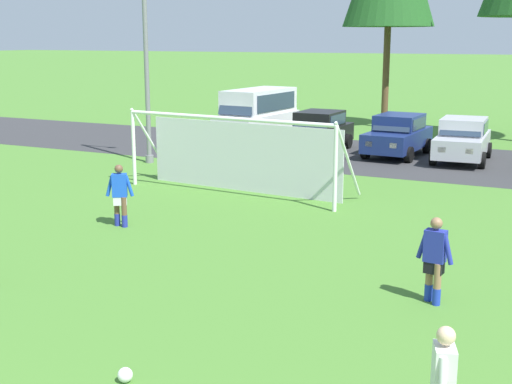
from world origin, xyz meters
name	(u,v)px	position (x,y,z in m)	size (l,w,h in m)	color
ground_plane	(294,214)	(0.00, 15.00, 0.00)	(400.00, 400.00, 0.00)	#477A2D
parking_lot_strip	(392,158)	(0.00, 25.35, 0.00)	(52.00, 8.40, 0.01)	#333335
soccer_ball	(125,375)	(1.57, 5.03, 0.11)	(0.22, 0.22, 0.22)	white
soccer_goal	(239,152)	(-2.69, 16.90, 1.29)	(7.55, 2.55, 2.57)	white
player_defender_far	(434,260)	(4.87, 10.03, 0.82)	(0.73, 0.31, 1.64)	#936B4C
player_winger_left	(120,196)	(-3.59, 11.88, 0.82)	(0.71, 0.41, 1.64)	brown
parked_car_slot_far_left	(258,115)	(-6.66, 26.49, 1.34)	(2.47, 4.94, 2.52)	silver
parked_car_slot_left	(319,131)	(-3.36, 25.72, 0.88)	(2.10, 4.23, 1.72)	black
parked_car_slot_center_left	(398,135)	(0.07, 25.94, 0.88)	(2.22, 4.30, 1.72)	navy
parked_car_slot_center	(463,140)	(2.71, 25.77, 0.88)	(2.20, 4.29, 1.72)	#B2B2BC
street_lamp	(149,50)	(-8.17, 20.11, 4.36)	(2.00, 0.32, 8.43)	slate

